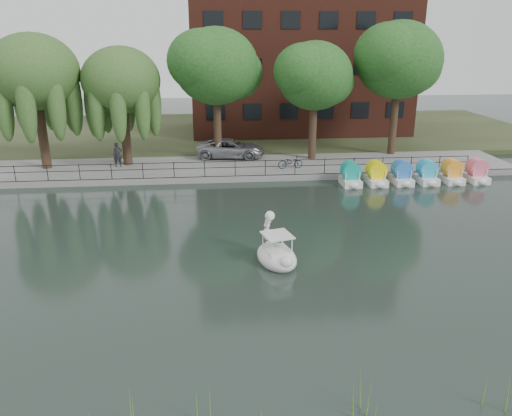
{
  "coord_description": "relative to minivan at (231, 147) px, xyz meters",
  "views": [
    {
      "loc": [
        -1.66,
        -18.62,
        9.23
      ],
      "look_at": [
        0.5,
        4.0,
        1.3
      ],
      "focal_mm": 35.0,
      "sensor_mm": 36.0,
      "label": 1
    }
  ],
  "objects": [
    {
      "name": "broadleaf_right",
      "position": [
        6.05,
        -0.82,
        5.18
      ],
      "size": [
        5.4,
        5.4,
        8.32
      ],
      "color": "#473323",
      "rests_on": "promenade"
    },
    {
      "name": "promenade",
      "position": [
        0.05,
        -2.32,
        -1.01
      ],
      "size": [
        40.0,
        6.0,
        0.4
      ],
      "primitive_type": "cube",
      "color": "gray",
      "rests_on": "ground_plane"
    },
    {
      "name": "broadleaf_center",
      "position": [
        -0.95,
        -0.32,
        5.85
      ],
      "size": [
        6.0,
        6.0,
        9.25
      ],
      "color": "#473323",
      "rests_on": "promenade"
    },
    {
      "name": "land_strip",
      "position": [
        0.05,
        11.68,
        -1.03
      ],
      "size": [
        60.0,
        22.0,
        0.36
      ],
      "primitive_type": "cube",
      "color": "#47512D",
      "rests_on": "ground_plane"
    },
    {
      "name": "swan_boat",
      "position": [
        1.09,
        -17.73,
        -0.75
      ],
      "size": [
        2.12,
        2.76,
        2.08
      ],
      "rotation": [
        0.0,
        0.0,
        0.26
      ],
      "color": "white",
      "rests_on": "ground_plane"
    },
    {
      "name": "kerb",
      "position": [
        0.05,
        -5.27,
        -1.01
      ],
      "size": [
        40.0,
        0.25,
        0.4
      ],
      "primitive_type": "cube",
      "color": "gray",
      "rests_on": "ground_plane"
    },
    {
      "name": "railing",
      "position": [
        0.05,
        -5.07,
        -0.06
      ],
      "size": [
        32.0,
        0.05,
        1.0
      ],
      "color": "black",
      "rests_on": "promenade"
    },
    {
      "name": "ground_plane",
      "position": [
        0.05,
        -18.32,
        -1.21
      ],
      "size": [
        120.0,
        120.0,
        0.0
      ],
      "primitive_type": "plane",
      "color": "#313F38"
    },
    {
      "name": "bicycle",
      "position": [
        3.96,
        -3.63,
        -0.31
      ],
      "size": [
        0.77,
        1.77,
        1.0
      ],
      "primitive_type": "imported",
      "rotation": [
        0.0,
        0.0,
        1.67
      ],
      "color": "gray",
      "rests_on": "promenade"
    },
    {
      "name": "minivan",
      "position": [
        0.0,
        0.0,
        0.0
      ],
      "size": [
        3.37,
        6.1,
        1.62
      ],
      "primitive_type": "imported",
      "rotation": [
        0.0,
        0.0,
        1.45
      ],
      "color": "gray",
      "rests_on": "promenade"
    },
    {
      "name": "broadleaf_far",
      "position": [
        12.55,
        0.18,
        6.19
      ],
      "size": [
        6.3,
        6.3,
        9.71
      ],
      "color": "#473323",
      "rests_on": "promenade"
    },
    {
      "name": "willow_mid",
      "position": [
        -7.45,
        -1.32,
        5.04
      ],
      "size": [
        5.32,
        5.32,
        8.15
      ],
      "color": "#473323",
      "rests_on": "promenade"
    },
    {
      "name": "pedal_boat_row",
      "position": [
        11.65,
        -6.67,
        -0.6
      ],
      "size": [
        9.65,
        1.7,
        1.4
      ],
      "color": "white",
      "rests_on": "ground_plane"
    },
    {
      "name": "pedestrian",
      "position": [
        -8.01,
        -2.01,
        0.18
      ],
      "size": [
        0.83,
        0.68,
        1.98
      ],
      "primitive_type": "imported",
      "rotation": [
        0.0,
        0.0,
        0.31
      ],
      "color": "black",
      "rests_on": "promenade"
    },
    {
      "name": "willow_left",
      "position": [
        -12.95,
        -1.82,
        5.66
      ],
      "size": [
        5.88,
        5.88,
        9.01
      ],
      "color": "#473323",
      "rests_on": "promenade"
    },
    {
      "name": "apartment_building",
      "position": [
        7.05,
        11.65,
        8.15
      ],
      "size": [
        20.0,
        10.07,
        18.0
      ],
      "color": "#4C1E16",
      "rests_on": "land_strip"
    }
  ]
}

